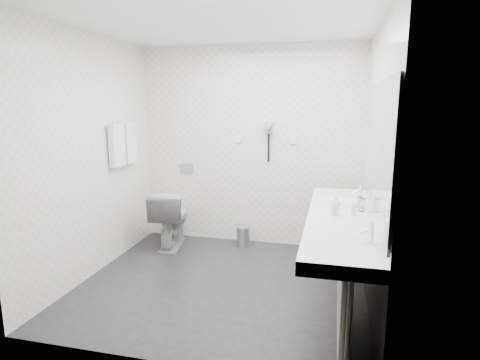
# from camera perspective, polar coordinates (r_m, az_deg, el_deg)

# --- Properties ---
(floor) EXTENTS (2.80, 2.80, 0.00)m
(floor) POSITION_cam_1_polar(r_m,az_deg,el_deg) (4.19, -2.56, -14.54)
(floor) COLOR #242428
(floor) RESTS_ON ground
(ceiling) EXTENTS (2.80, 2.80, 0.00)m
(ceiling) POSITION_cam_1_polar(r_m,az_deg,el_deg) (3.84, -2.90, 21.42)
(ceiling) COLOR white
(ceiling) RESTS_ON wall_back
(wall_back) EXTENTS (2.80, 0.00, 2.80)m
(wall_back) POSITION_cam_1_polar(r_m,az_deg,el_deg) (5.07, 1.40, 4.75)
(wall_back) COLOR white
(wall_back) RESTS_ON floor
(wall_front) EXTENTS (2.80, 0.00, 2.80)m
(wall_front) POSITION_cam_1_polar(r_m,az_deg,el_deg) (2.61, -10.69, -1.53)
(wall_front) COLOR white
(wall_front) RESTS_ON floor
(wall_left) EXTENTS (0.00, 2.60, 2.60)m
(wall_left) POSITION_cam_1_polar(r_m,az_deg,el_deg) (4.41, -20.48, 3.09)
(wall_left) COLOR white
(wall_left) RESTS_ON floor
(wall_right) EXTENTS (0.00, 2.60, 2.60)m
(wall_right) POSITION_cam_1_polar(r_m,az_deg,el_deg) (3.68, 18.70, 1.73)
(wall_right) COLOR white
(wall_right) RESTS_ON floor
(vanity_counter) EXTENTS (0.55, 2.20, 0.10)m
(vanity_counter) POSITION_cam_1_polar(r_m,az_deg,el_deg) (3.57, 14.11, -5.71)
(vanity_counter) COLOR white
(vanity_counter) RESTS_ON floor
(vanity_panel) EXTENTS (0.03, 2.15, 0.75)m
(vanity_panel) POSITION_cam_1_polar(r_m,az_deg,el_deg) (3.72, 14.18, -12.01)
(vanity_panel) COLOR gray
(vanity_panel) RESTS_ON floor
(vanity_post_near) EXTENTS (0.06, 0.06, 0.75)m
(vanity_post_near) POSITION_cam_1_polar(r_m,az_deg,el_deg) (2.79, 15.00, -20.37)
(vanity_post_near) COLOR silver
(vanity_post_near) RESTS_ON floor
(vanity_post_far) EXTENTS (0.06, 0.06, 0.75)m
(vanity_post_far) POSITION_cam_1_polar(r_m,az_deg,el_deg) (4.69, 14.46, -7.09)
(vanity_post_far) COLOR silver
(vanity_post_far) RESTS_ON floor
(mirror) EXTENTS (0.02, 2.20, 1.05)m
(mirror) POSITION_cam_1_polar(r_m,az_deg,el_deg) (3.46, 18.94, 4.49)
(mirror) COLOR #B2BCC6
(mirror) RESTS_ON wall_right
(basin_near) EXTENTS (0.40, 0.31, 0.05)m
(basin_near) POSITION_cam_1_polar(r_m,az_deg,el_deg) (2.94, 14.21, -8.67)
(basin_near) COLOR white
(basin_near) RESTS_ON vanity_counter
(basin_far) EXTENTS (0.40, 0.31, 0.05)m
(basin_far) POSITION_cam_1_polar(r_m,az_deg,el_deg) (4.19, 14.08, -2.72)
(basin_far) COLOR white
(basin_far) RESTS_ON vanity_counter
(faucet_near) EXTENTS (0.04, 0.04, 0.15)m
(faucet_near) POSITION_cam_1_polar(r_m,az_deg,el_deg) (2.92, 18.14, -7.15)
(faucet_near) COLOR silver
(faucet_near) RESTS_ON vanity_counter
(faucet_far) EXTENTS (0.04, 0.04, 0.15)m
(faucet_far) POSITION_cam_1_polar(r_m,az_deg,el_deg) (4.18, 16.81, -1.63)
(faucet_far) COLOR silver
(faucet_far) RESTS_ON vanity_counter
(soap_bottle_a) EXTENTS (0.07, 0.07, 0.11)m
(soap_bottle_a) POSITION_cam_1_polar(r_m,az_deg,el_deg) (3.55, 13.38, -3.99)
(soap_bottle_a) COLOR silver
(soap_bottle_a) RESTS_ON vanity_counter
(soap_bottle_b) EXTENTS (0.11, 0.11, 0.10)m
(soap_bottle_b) POSITION_cam_1_polar(r_m,az_deg,el_deg) (3.78, 13.56, -3.16)
(soap_bottle_b) COLOR silver
(soap_bottle_b) RESTS_ON vanity_counter
(soap_bottle_c) EXTENTS (0.05, 0.05, 0.12)m
(soap_bottle_c) POSITION_cam_1_polar(r_m,az_deg,el_deg) (3.59, 15.90, -3.91)
(soap_bottle_c) COLOR silver
(soap_bottle_c) RESTS_ON vanity_counter
(glass_left) EXTENTS (0.08, 0.08, 0.12)m
(glass_left) POSITION_cam_1_polar(r_m,az_deg,el_deg) (3.73, 17.04, -3.41)
(glass_left) COLOR silver
(glass_left) RESTS_ON vanity_counter
(glass_right) EXTENTS (0.06, 0.06, 0.10)m
(glass_right) POSITION_cam_1_polar(r_m,az_deg,el_deg) (3.86, 16.72, -3.04)
(glass_right) COLOR silver
(glass_right) RESTS_ON vanity_counter
(toilet) EXTENTS (0.52, 0.78, 0.73)m
(toilet) POSITION_cam_1_polar(r_m,az_deg,el_deg) (5.15, -9.91, -5.37)
(toilet) COLOR white
(toilet) RESTS_ON floor
(flush_plate) EXTENTS (0.18, 0.02, 0.12)m
(flush_plate) POSITION_cam_1_polar(r_m,az_deg,el_deg) (5.34, -7.61, 1.73)
(flush_plate) COLOR #B2B5BA
(flush_plate) RESTS_ON wall_back
(pedal_bin) EXTENTS (0.22, 0.22, 0.24)m
(pedal_bin) POSITION_cam_1_polar(r_m,az_deg,el_deg) (5.12, 0.50, -8.15)
(pedal_bin) COLOR #B2B5BA
(pedal_bin) RESTS_ON floor
(bin_lid) EXTENTS (0.17, 0.17, 0.02)m
(bin_lid) POSITION_cam_1_polar(r_m,az_deg,el_deg) (5.08, 0.50, -6.78)
(bin_lid) COLOR #B2B5BA
(bin_lid) RESTS_ON pedal_bin
(towel_rail) EXTENTS (0.02, 0.62, 0.02)m
(towel_rail) POSITION_cam_1_polar(r_m,az_deg,el_deg) (4.83, -16.58, 7.55)
(towel_rail) COLOR silver
(towel_rail) RESTS_ON wall_left
(towel_near) EXTENTS (0.07, 0.24, 0.48)m
(towel_near) POSITION_cam_1_polar(r_m,az_deg,el_deg) (4.72, -17.17, 4.76)
(towel_near) COLOR white
(towel_near) RESTS_ON towel_rail
(towel_far) EXTENTS (0.07, 0.24, 0.48)m
(towel_far) POSITION_cam_1_polar(r_m,az_deg,el_deg) (4.96, -15.53, 5.13)
(towel_far) COLOR white
(towel_far) RESTS_ON towel_rail
(dryer_cradle) EXTENTS (0.10, 0.04, 0.14)m
(dryer_cradle) POSITION_cam_1_polar(r_m,az_deg,el_deg) (4.97, 4.18, 7.49)
(dryer_cradle) COLOR #95959A
(dryer_cradle) RESTS_ON wall_back
(dryer_barrel) EXTENTS (0.08, 0.14, 0.08)m
(dryer_barrel) POSITION_cam_1_polar(r_m,az_deg,el_deg) (4.90, 4.05, 7.79)
(dryer_barrel) COLOR #95959A
(dryer_barrel) RESTS_ON dryer_cradle
(dryer_cord) EXTENTS (0.02, 0.02, 0.35)m
(dryer_cord) POSITION_cam_1_polar(r_m,az_deg,el_deg) (4.98, 4.11, 4.61)
(dryer_cord) COLOR black
(dryer_cord) RESTS_ON dryer_cradle
(switch_plate_a) EXTENTS (0.09, 0.02, 0.09)m
(switch_plate_a) POSITION_cam_1_polar(r_m,az_deg,el_deg) (5.08, -0.29, 5.90)
(switch_plate_a) COLOR white
(switch_plate_a) RESTS_ON wall_back
(switch_plate_b) EXTENTS (0.09, 0.02, 0.09)m
(switch_plate_b) POSITION_cam_1_polar(r_m,az_deg,el_deg) (4.96, 7.63, 5.68)
(switch_plate_b) COLOR white
(switch_plate_b) RESTS_ON wall_back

